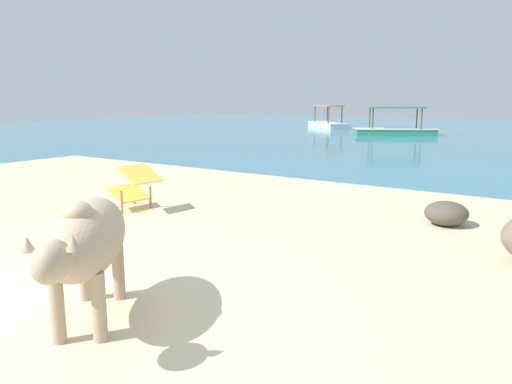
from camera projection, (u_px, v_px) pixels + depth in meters
sand_beach at (28, 313)px, 3.96m from camera, size 18.00×14.00×0.04m
water_surface at (496, 137)px, 21.84m from camera, size 60.00×36.00×0.03m
cow at (86, 240)px, 3.66m from camera, size 1.37×1.55×0.97m
deck_chair_near at (134, 185)px, 7.44m from camera, size 0.82×0.61×0.68m
shore_rock_medium at (446, 213)px, 6.60m from camera, size 0.79×0.79×0.32m
boat_green at (395, 129)px, 22.71m from camera, size 3.73×2.92×1.29m
boat_white at (328, 123)px, 28.27m from camera, size 3.49×3.33×1.29m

